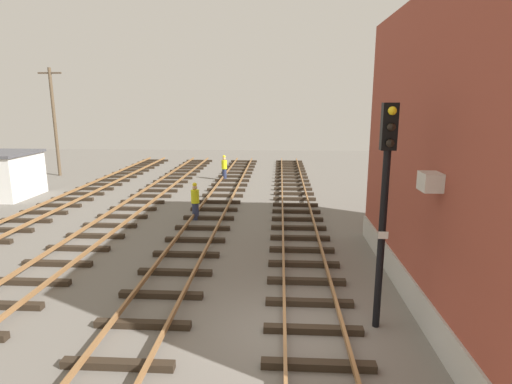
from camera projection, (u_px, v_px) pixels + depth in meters
The scene contains 8 objects.
ground_plane at pixel (291, 332), 10.40m from camera, with size 80.02×80.02×0.00m, color slate.
track_near_building at pixel (313, 328), 10.34m from camera, with size 2.50×61.56×0.32m.
track_centre at pixel (143, 323), 10.59m from camera, with size 2.50×61.56×0.32m.
signal_mast at pixel (385, 193), 9.91m from camera, with size 0.36×0.40×5.67m.
control_hut at pixel (7, 175), 24.89m from camera, with size 3.00×3.80×2.76m.
utility_pole_far at pixel (55, 120), 31.69m from camera, with size 1.80×0.24×8.23m.
track_worker_foreground at pixel (224, 168), 30.46m from camera, with size 0.40×0.40×1.87m.
track_worker_distant at pixel (195, 201), 20.18m from camera, with size 0.40×0.40×1.87m.
Camera 1 is at (-0.32, -9.43, 5.68)m, focal length 28.91 mm.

